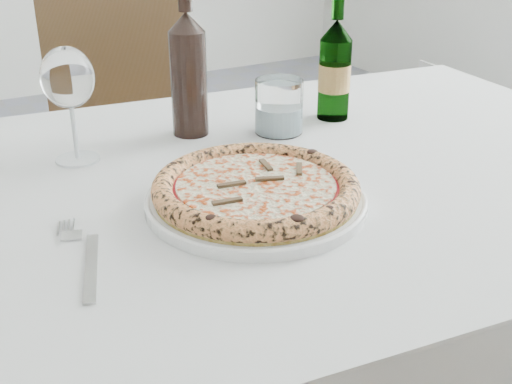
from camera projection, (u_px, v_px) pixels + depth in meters
dining_table at (225, 229)px, 1.00m from camera, size 1.59×1.05×0.76m
chair_far at (121, 141)px, 1.75m from camera, size 0.52×0.52×0.93m
plate at (256, 199)px, 0.89m from camera, size 0.31×0.31×0.02m
pizza at (256, 188)px, 0.88m from camera, size 0.29×0.29×0.03m
fork at (85, 257)px, 0.76m from camera, size 0.06×0.21×0.00m
wine_glass at (68, 80)px, 0.98m from camera, size 0.08×0.08×0.18m
tumbler at (279, 110)px, 1.14m from camera, size 0.09×0.09×0.10m
beer_bottle at (335, 70)px, 1.19m from camera, size 0.06×0.06×0.23m
wine_bottle at (188, 73)px, 1.10m from camera, size 0.06×0.06×0.26m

